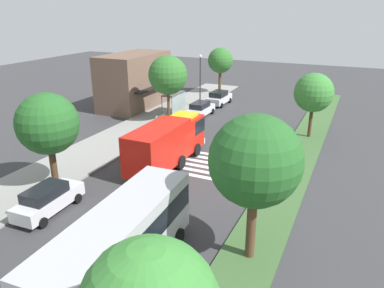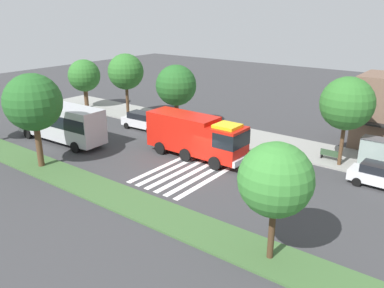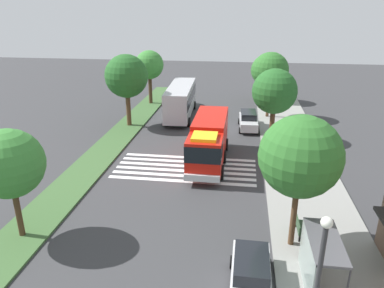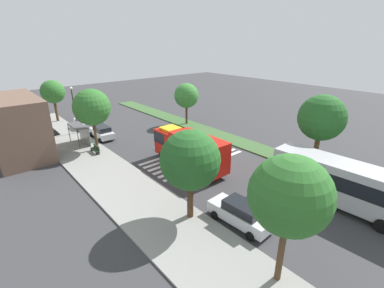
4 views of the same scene
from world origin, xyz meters
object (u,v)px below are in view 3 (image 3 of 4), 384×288
(parked_car_mid, at_px, (251,275))
(median_tree_west, at_px, (126,76))
(median_tree_far_west, at_px, (149,65))
(parked_car_west, at_px, (248,120))
(sidewalk_tree_east, at_px, (300,157))
(bench_near_shelter, at_px, (300,227))
(fire_truck, at_px, (209,140))
(median_tree_center, at_px, (9,164))
(sidewalk_tree_far_west, at_px, (266,70))
(transit_bus, at_px, (181,99))
(sidewalk_tree_west, at_px, (270,71))
(bus_stop_shelter, at_px, (316,253))
(sidewalk_tree_center, at_px, (275,92))

(parked_car_mid, height_order, median_tree_west, median_tree_west)
(parked_car_mid, relative_size, median_tree_far_west, 0.68)
(parked_car_mid, bearing_deg, parked_car_west, -179.20)
(parked_car_west, height_order, median_tree_far_west, median_tree_far_west)
(sidewalk_tree_east, bearing_deg, median_tree_far_west, -152.66)
(bench_near_shelter, height_order, median_tree_far_west, median_tree_far_west)
(fire_truck, relative_size, median_tree_center, 1.50)
(parked_car_west, bearing_deg, bench_near_shelter, 5.76)
(sidewalk_tree_far_west, bearing_deg, transit_bus, -48.74)
(bench_near_shelter, height_order, sidewalk_tree_west, sidewalk_tree_west)
(fire_truck, xyz_separation_m, transit_bus, (-13.00, -4.46, 0.12))
(bus_stop_shelter, relative_size, median_tree_center, 0.57)
(sidewalk_tree_far_west, height_order, sidewalk_tree_east, sidewalk_tree_east)
(sidewalk_tree_west, bearing_deg, parked_car_mid, -4.47)
(sidewalk_tree_west, height_order, sidewalk_tree_east, sidewalk_tree_west)
(parked_car_mid, distance_m, median_tree_far_west, 34.98)
(sidewalk_tree_west, height_order, sidewalk_tree_center, sidewalk_tree_west)
(sidewalk_tree_far_west, height_order, sidewalk_tree_west, sidewalk_tree_west)
(median_tree_far_west, bearing_deg, bench_near_shelter, 29.08)
(bench_near_shelter, relative_size, median_tree_west, 0.21)
(sidewalk_tree_west, distance_m, sidewalk_tree_east, 24.48)
(sidewalk_tree_far_west, height_order, median_tree_west, median_tree_west)
(parked_car_west, xyz_separation_m, parked_car_mid, (23.69, 0.00, -0.04))
(bench_near_shelter, relative_size, sidewalk_tree_center, 0.24)
(fire_truck, bearing_deg, sidewalk_tree_west, 159.31)
(sidewalk_tree_far_west, distance_m, sidewalk_tree_center, 14.90)
(sidewalk_tree_east, distance_m, median_tree_west, 24.18)
(sidewalk_tree_west, xyz_separation_m, sidewalk_tree_east, (24.47, 0.00, -0.16))
(parked_car_mid, bearing_deg, sidewalk_tree_far_west, 177.27)
(sidewalk_tree_east, xyz_separation_m, median_tree_west, (-19.11, -14.82, 0.13))
(fire_truck, height_order, sidewalk_tree_center, sidewalk_tree_center)
(median_tree_far_west, bearing_deg, median_tree_west, -0.00)
(transit_bus, distance_m, median_tree_west, 7.19)
(fire_truck, relative_size, bus_stop_shelter, 2.65)
(parked_car_mid, xyz_separation_m, bus_stop_shelter, (-0.65, 2.81, 1.01))
(sidewalk_tree_far_west, bearing_deg, bus_stop_shelter, 0.99)
(bus_stop_shelter, xyz_separation_m, bench_near_shelter, (-4.00, -0.02, -1.30))
(sidewalk_tree_far_west, bearing_deg, sidewalk_tree_east, 0.00)
(sidewalk_tree_far_west, distance_m, median_tree_center, 36.38)
(parked_car_mid, xyz_separation_m, sidewalk_tree_center, (-20.81, 2.20, 3.79))
(fire_truck, distance_m, bus_stop_shelter, 14.66)
(parked_car_west, height_order, sidewalk_tree_east, sidewalk_tree_east)
(fire_truck, distance_m, transit_bus, 13.74)
(parked_car_mid, bearing_deg, fire_truck, -166.07)
(sidewalk_tree_east, bearing_deg, sidewalk_tree_west, 180.00)
(sidewalk_tree_center, distance_m, median_tree_west, 14.97)
(transit_bus, distance_m, bus_stop_shelter, 28.37)
(bus_stop_shelter, height_order, sidewalk_tree_far_west, sidewalk_tree_far_west)
(median_tree_center, bearing_deg, parked_car_west, 149.26)
(bus_stop_shelter, height_order, sidewalk_tree_east, sidewalk_tree_east)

